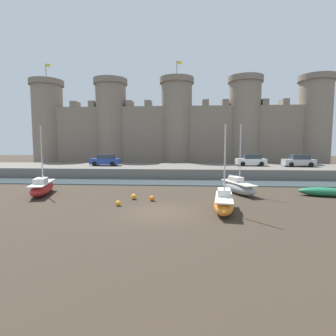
{
  "coord_description": "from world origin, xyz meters",
  "views": [
    {
      "loc": [
        1.81,
        -16.65,
        4.47
      ],
      "look_at": [
        0.34,
        4.21,
        2.5
      ],
      "focal_mm": 28.0,
      "sensor_mm": 36.0,
      "label": 1
    }
  ],
  "objects_px": {
    "sailboat_foreground_left": "(42,188)",
    "mooring_buoy_off_centre": "(152,198)",
    "sailboat_midflat_left": "(224,203)",
    "mooring_buoy_near_shore": "(134,197)",
    "car_quay_centre_west": "(299,161)",
    "rowboat_foreground_centre": "(323,192)",
    "car_quay_east": "(105,160)",
    "car_quay_west": "(251,160)",
    "sailboat_midflat_right": "(238,187)",
    "mooring_buoy_near_channel": "(118,203)"
  },
  "relations": [
    {
      "from": "sailboat_midflat_right",
      "to": "mooring_buoy_off_centre",
      "type": "height_order",
      "value": "sailboat_midflat_right"
    },
    {
      "from": "mooring_buoy_off_centre",
      "to": "car_quay_west",
      "type": "xyz_separation_m",
      "value": [
        11.8,
        17.84,
        1.88
      ]
    },
    {
      "from": "sailboat_midflat_left",
      "to": "rowboat_foreground_centre",
      "type": "height_order",
      "value": "sailboat_midflat_left"
    },
    {
      "from": "sailboat_foreground_left",
      "to": "mooring_buoy_near_shore",
      "type": "distance_m",
      "value": 8.47
    },
    {
      "from": "sailboat_midflat_left",
      "to": "mooring_buoy_near_shore",
      "type": "bearing_deg",
      "value": 152.8
    },
    {
      "from": "sailboat_midflat_right",
      "to": "rowboat_foreground_centre",
      "type": "relative_size",
      "value": 1.56
    },
    {
      "from": "sailboat_midflat_left",
      "to": "sailboat_foreground_left",
      "type": "xyz_separation_m",
      "value": [
        -14.99,
        4.74,
        0.01
      ]
    },
    {
      "from": "mooring_buoy_off_centre",
      "to": "mooring_buoy_near_channel",
      "type": "distance_m",
      "value": 2.84
    },
    {
      "from": "mooring_buoy_near_channel",
      "to": "car_quay_east",
      "type": "distance_m",
      "value": 19.62
    },
    {
      "from": "sailboat_foreground_left",
      "to": "car_quay_centre_west",
      "type": "relative_size",
      "value": 1.46
    },
    {
      "from": "sailboat_midflat_left",
      "to": "car_quay_centre_west",
      "type": "xyz_separation_m",
      "value": [
        12.91,
        19.89,
        1.48
      ]
    },
    {
      "from": "mooring_buoy_near_channel",
      "to": "rowboat_foreground_centre",
      "type": "bearing_deg",
      "value": 15.58
    },
    {
      "from": "sailboat_midflat_left",
      "to": "mooring_buoy_near_channel",
      "type": "distance_m",
      "value": 7.42
    },
    {
      "from": "mooring_buoy_near_channel",
      "to": "car_quay_centre_west",
      "type": "xyz_separation_m",
      "value": [
        20.23,
        18.73,
        1.9
      ]
    },
    {
      "from": "sailboat_foreground_left",
      "to": "mooring_buoy_off_centre",
      "type": "bearing_deg",
      "value": -10.4
    },
    {
      "from": "car_quay_east",
      "to": "sailboat_midflat_right",
      "type": "bearing_deg",
      "value": -38.9
    },
    {
      "from": "car_quay_centre_west",
      "to": "rowboat_foreground_centre",
      "type": "bearing_deg",
      "value": -105.1
    },
    {
      "from": "sailboat_midflat_right",
      "to": "car_quay_east",
      "type": "relative_size",
      "value": 1.5
    },
    {
      "from": "sailboat_midflat_right",
      "to": "mooring_buoy_near_channel",
      "type": "bearing_deg",
      "value": -150.47
    },
    {
      "from": "mooring_buoy_off_centre",
      "to": "car_quay_west",
      "type": "bearing_deg",
      "value": 56.52
    },
    {
      "from": "mooring_buoy_near_channel",
      "to": "mooring_buoy_near_shore",
      "type": "distance_m",
      "value": 2.35
    },
    {
      "from": "sailboat_midflat_right",
      "to": "mooring_buoy_near_shore",
      "type": "bearing_deg",
      "value": -160.5
    },
    {
      "from": "rowboat_foreground_centre",
      "to": "mooring_buoy_off_centre",
      "type": "xyz_separation_m",
      "value": [
        -14.18,
        -2.81,
        -0.19
      ]
    },
    {
      "from": "car_quay_east",
      "to": "car_quay_west",
      "type": "bearing_deg",
      "value": 3.44
    },
    {
      "from": "sailboat_foreground_left",
      "to": "sailboat_midflat_left",
      "type": "bearing_deg",
      "value": -17.56
    },
    {
      "from": "car_quay_east",
      "to": "rowboat_foreground_centre",
      "type": "bearing_deg",
      "value": -30.86
    },
    {
      "from": "mooring_buoy_off_centre",
      "to": "mooring_buoy_near_shore",
      "type": "xyz_separation_m",
      "value": [
        -1.55,
        0.48,
        0.01
      ]
    },
    {
      "from": "car_quay_east",
      "to": "sailboat_foreground_left",
      "type": "bearing_deg",
      "value": -93.95
    },
    {
      "from": "sailboat_midflat_right",
      "to": "car_quay_centre_west",
      "type": "height_order",
      "value": "sailboat_midflat_right"
    },
    {
      "from": "sailboat_foreground_left",
      "to": "car_quay_west",
      "type": "bearing_deg",
      "value": 36.45
    },
    {
      "from": "car_quay_west",
      "to": "car_quay_centre_west",
      "type": "bearing_deg",
      "value": -7.98
    },
    {
      "from": "sailboat_midflat_left",
      "to": "car_quay_centre_west",
      "type": "relative_size",
      "value": 1.38
    },
    {
      "from": "sailboat_midflat_left",
      "to": "car_quay_east",
      "type": "height_order",
      "value": "sailboat_midflat_left"
    },
    {
      "from": "car_quay_west",
      "to": "car_quay_centre_west",
      "type": "relative_size",
      "value": 1.0
    },
    {
      "from": "sailboat_midflat_right",
      "to": "mooring_buoy_off_centre",
      "type": "relative_size",
      "value": 14.69
    },
    {
      "from": "mooring_buoy_off_centre",
      "to": "car_quay_west",
      "type": "distance_m",
      "value": 21.47
    },
    {
      "from": "car_quay_east",
      "to": "sailboat_midflat_left",
      "type": "bearing_deg",
      "value": -54.41
    },
    {
      "from": "mooring_buoy_near_shore",
      "to": "car_quay_east",
      "type": "xyz_separation_m",
      "value": [
        -7.33,
        16.11,
        1.87
      ]
    },
    {
      "from": "car_quay_west",
      "to": "car_quay_east",
      "type": "height_order",
      "value": "same"
    },
    {
      "from": "mooring_buoy_off_centre",
      "to": "car_quay_east",
      "type": "bearing_deg",
      "value": 118.15
    },
    {
      "from": "sailboat_midflat_left",
      "to": "car_quay_west",
      "type": "xyz_separation_m",
      "value": [
        6.7,
        20.76,
        1.48
      ]
    },
    {
      "from": "sailboat_foreground_left",
      "to": "car_quay_east",
      "type": "xyz_separation_m",
      "value": [
        1.02,
        14.78,
        1.46
      ]
    },
    {
      "from": "mooring_buoy_off_centre",
      "to": "car_quay_west",
      "type": "relative_size",
      "value": 0.1
    },
    {
      "from": "rowboat_foreground_centre",
      "to": "mooring_buoy_near_shore",
      "type": "xyz_separation_m",
      "value": [
        -15.73,
        -2.33,
        -0.18
      ]
    },
    {
      "from": "car_quay_east",
      "to": "mooring_buoy_off_centre",
      "type": "bearing_deg",
      "value": -61.85
    },
    {
      "from": "sailboat_midflat_right",
      "to": "mooring_buoy_off_centre",
      "type": "distance_m",
      "value": 8.09
    },
    {
      "from": "car_quay_west",
      "to": "car_quay_east",
      "type": "bearing_deg",
      "value": -176.56
    },
    {
      "from": "mooring_buoy_near_channel",
      "to": "car_quay_centre_west",
      "type": "height_order",
      "value": "car_quay_centre_west"
    },
    {
      "from": "sailboat_midflat_right",
      "to": "car_quay_west",
      "type": "bearing_deg",
      "value": 72.24
    },
    {
      "from": "mooring_buoy_off_centre",
      "to": "mooring_buoy_near_channel",
      "type": "xyz_separation_m",
      "value": [
        -2.23,
        -1.77,
        -0.01
      ]
    }
  ]
}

